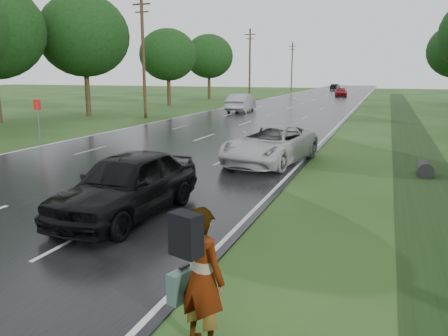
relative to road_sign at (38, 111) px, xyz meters
name	(u,v)px	position (x,y,z in m)	size (l,w,h in m)	color
road	(298,105)	(8.50, 33.00, -1.62)	(14.00, 180.00, 0.04)	black
edge_stripe_east	(357,106)	(15.25, 33.00, -1.60)	(0.12, 180.00, 0.01)	silver
edge_stripe_west	(245,103)	(1.75, 33.00, -1.60)	(0.12, 180.00, 0.01)	silver
center_line	(298,105)	(8.50, 33.00, -1.60)	(0.12, 180.00, 0.01)	silver
drainage_ditch	(413,141)	(20.00, 6.71, -1.61)	(2.20, 120.00, 0.56)	black
road_sign	(38,111)	(0.00, 0.00, 0.00)	(0.50, 0.06, 2.30)	slate
utility_pole_mid	(143,55)	(-0.70, 13.00, 3.55)	(1.60, 0.26, 10.00)	#372A16
utility_pole_far	(250,63)	(-0.70, 43.00, 3.55)	(1.60, 0.26, 10.00)	#372A16
utility_pole_distant	(292,66)	(-0.70, 73.00, 3.55)	(1.60, 0.26, 10.00)	#372A16
tree_west_c	(84,36)	(-6.50, 13.00, 5.27)	(7.80, 7.80, 10.43)	#372A16
tree_west_d	(168,55)	(-5.70, 27.00, 4.18)	(6.60, 6.60, 8.80)	#372A16
tree_west_f	(209,56)	(-6.30, 41.00, 4.49)	(7.00, 7.00, 9.29)	#372A16
pedestrian	(200,276)	(16.26, -14.50, -0.59)	(0.99, 1.00, 2.03)	#A5998C
white_pickup	(270,144)	(14.00, -1.87, -0.82)	(2.61, 5.66, 1.57)	#BCBCBC
dark_sedan	(127,184)	(12.22, -10.00, -0.75)	(2.02, 5.03, 1.71)	black
silver_sedan	(241,103)	(5.06, 21.49, -0.73)	(1.85, 5.29, 1.74)	#95989D
far_car_red	(341,92)	(11.33, 54.51, -0.93)	(1.87, 4.61, 1.34)	maroon
far_car_dark	(335,87)	(7.46, 81.26, -0.93)	(1.43, 4.09, 1.35)	black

